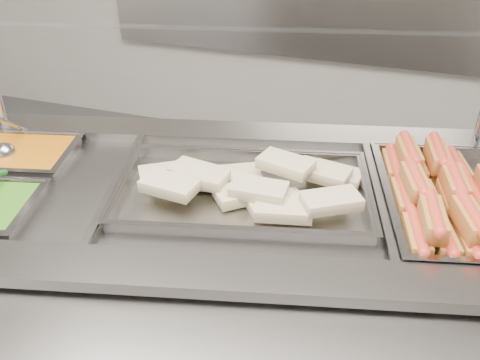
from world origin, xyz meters
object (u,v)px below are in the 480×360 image
(steam_counter, at_px, (225,303))
(pan_wraps, at_px, (244,195))
(ladle, at_px, (6,152))
(sneeze_guard, at_px, (228,33))
(pan_hotdogs, at_px, (448,209))

(steam_counter, bearing_deg, pan_wraps, 13.43)
(pan_wraps, distance_m, ladle, 0.77)
(steam_counter, relative_size, sneeze_guard, 1.21)
(sneeze_guard, relative_size, pan_wraps, 2.22)
(pan_hotdogs, relative_size, ladle, 3.27)
(sneeze_guard, bearing_deg, pan_hotdogs, -5.85)
(ladle, bearing_deg, steam_counter, 2.63)
(steam_counter, height_order, pan_hotdogs, pan_hotdogs)
(steam_counter, distance_m, ladle, 0.84)
(steam_counter, xyz_separation_m, sneeze_guard, (-0.05, 0.21, 0.82))
(pan_wraps, bearing_deg, pan_hotdogs, 13.43)
(steam_counter, bearing_deg, sneeze_guard, 103.43)
(ladle, bearing_deg, pan_wraps, 3.49)
(pan_hotdogs, distance_m, pan_wraps, 0.57)
(pan_wraps, bearing_deg, steam_counter, -166.57)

